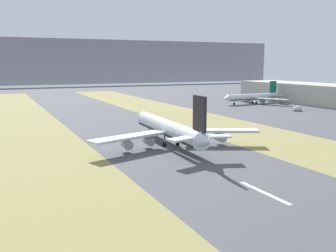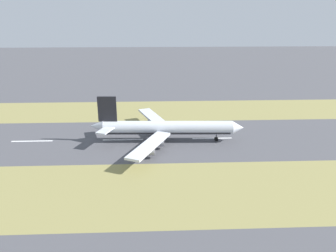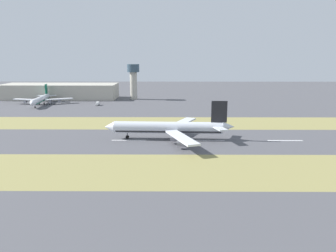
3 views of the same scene
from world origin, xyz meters
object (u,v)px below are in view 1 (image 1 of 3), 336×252
at_px(airplane_main_jet, 170,129).
at_px(airplane_parked_apron, 254,97).
at_px(terminal_building, 301,92).
at_px(service_truck, 297,108).

xyz_separation_m(airplane_main_jet, airplane_parked_apron, (122.98, 115.58, -1.05)).
bearing_deg(terminal_building, airplane_parked_apron, 175.98).
height_order(airplane_main_jet, service_truck, airplane_main_jet).
height_order(airplane_main_jet, terminal_building, airplane_main_jet).
bearing_deg(terminal_building, service_truck, -134.47).
xyz_separation_m(airplane_parked_apron, service_truck, (-3.49, -50.86, -3.30)).
bearing_deg(airplane_main_jet, terminal_building, 34.06).
bearing_deg(airplane_main_jet, airplane_parked_apron, 43.22).
height_order(terminal_building, airplane_parked_apron, airplane_parked_apron).
xyz_separation_m(terminal_building, service_truck, (-46.93, -47.81, -5.77)).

